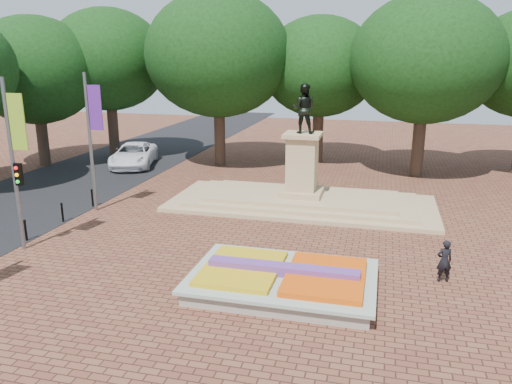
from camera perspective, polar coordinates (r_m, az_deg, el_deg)
ground at (r=19.52m, az=1.31°, el=-8.19°), size 90.00×90.00×0.00m
asphalt_street at (r=30.41m, az=-25.00°, el=-0.92°), size 9.00×90.00×0.02m
flower_bed at (r=17.39m, az=3.15°, el=-9.94°), size 6.30×4.30×0.91m
monument at (r=26.66m, az=5.22°, el=0.30°), size 14.00×6.00×6.40m
tree_row_back at (r=35.48m, az=11.97°, el=13.28°), size 44.80×8.80×10.43m
banner_poles at (r=21.76m, az=-26.35°, el=3.38°), size 0.88×11.17×7.00m
bollard_row at (r=22.87m, az=-26.86°, el=-4.90°), size 0.12×13.12×0.98m
van at (r=37.16m, az=-13.80°, el=4.15°), size 4.29×6.43×1.64m
pedestrian at (r=19.00m, az=20.72°, el=-7.38°), size 0.66×0.53×1.56m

